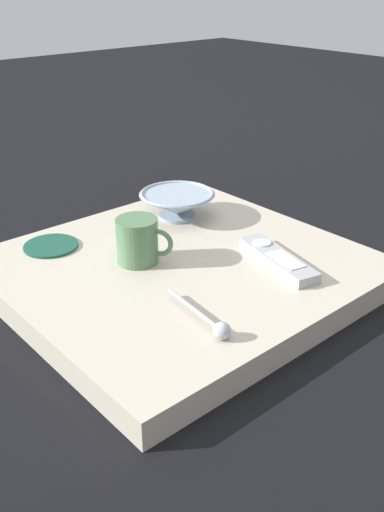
# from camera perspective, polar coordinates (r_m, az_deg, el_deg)

# --- Properties ---
(ground_plane) EXTENTS (6.00, 6.00, 0.00)m
(ground_plane) POSITION_cam_1_polar(r_m,az_deg,el_deg) (1.09, -1.07, -2.65)
(ground_plane) COLOR black
(table) EXTENTS (0.62, 0.59, 0.05)m
(table) POSITION_cam_1_polar(r_m,az_deg,el_deg) (1.07, -1.08, -1.56)
(table) COLOR #B7AD99
(table) RESTS_ON ground
(cereal_bowl) EXTENTS (0.16, 0.16, 0.06)m
(cereal_bowl) POSITION_cam_1_polar(r_m,az_deg,el_deg) (1.24, -1.49, 5.28)
(cereal_bowl) COLOR #8C9EAD
(cereal_bowl) RESTS_ON table
(coffee_mug) EXTENTS (0.08, 0.10, 0.08)m
(coffee_mug) POSITION_cam_1_polar(r_m,az_deg,el_deg) (1.05, -5.36, 1.53)
(coffee_mug) COLOR #4C724C
(coffee_mug) RESTS_ON table
(teaspoon) EXTENTS (0.03, 0.16, 0.03)m
(teaspoon) POSITION_cam_1_polar(r_m,az_deg,el_deg) (0.85, 2.39, -6.98)
(teaspoon) COLOR #A3A5B2
(teaspoon) RESTS_ON table
(tv_remote_near) EXTENTS (0.09, 0.20, 0.02)m
(tv_remote_near) POSITION_cam_1_polar(r_m,az_deg,el_deg) (1.06, 8.52, -0.30)
(tv_remote_near) COLOR #9E9EA3
(tv_remote_near) RESTS_ON table
(drink_coaster) EXTENTS (0.11, 0.11, 0.01)m
(drink_coaster) POSITION_cam_1_polar(r_m,az_deg,el_deg) (1.15, -13.85, 0.99)
(drink_coaster) COLOR #194738
(drink_coaster) RESTS_ON table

